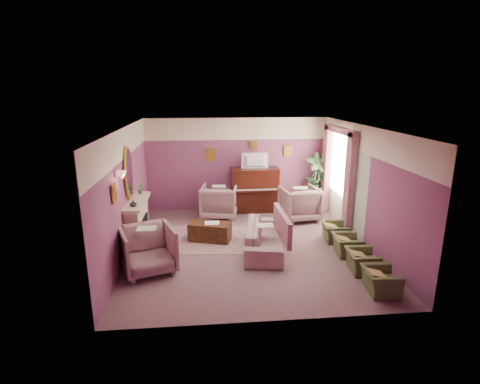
{
  "coord_description": "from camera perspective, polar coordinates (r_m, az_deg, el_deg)",
  "views": [
    {
      "loc": [
        -1.0,
        -8.19,
        3.59
      ],
      "look_at": [
        -0.17,
        0.4,
        1.23
      ],
      "focal_mm": 28.0,
      "sensor_mm": 36.0,
      "label": 1
    }
  ],
  "objects": [
    {
      "name": "stripe_panel",
      "position": [
        10.5,
        15.49,
        0.85
      ],
      "size": [
        0.01,
        3.0,
        2.15
      ],
      "primitive_type": "cube",
      "color": "#B8C3AC",
      "rests_on": "wall_right"
    },
    {
      "name": "piano_keys",
      "position": [
        10.99,
        2.5,
        0.34
      ],
      "size": [
        1.2,
        0.08,
        0.02
      ],
      "primitive_type": "cube",
      "color": "silver",
      "rests_on": "piano"
    },
    {
      "name": "window_blind",
      "position": [
        10.59,
        15.07,
        4.46
      ],
      "size": [
        0.03,
        1.4,
        1.8
      ],
      "primitive_type": "cube",
      "color": "beige",
      "rests_on": "wall_right"
    },
    {
      "name": "sofa_throw",
      "position": [
        8.67,
        6.45,
        -5.0
      ],
      "size": [
        0.11,
        1.6,
        0.59
      ],
      "primitive_type": "cube",
      "color": "#9C5B67",
      "rests_on": "sofa"
    },
    {
      "name": "area_rug",
      "position": [
        9.4,
        -4.29,
        -7.18
      ],
      "size": [
        2.68,
        2.06,
        0.01
      ],
      "primitive_type": "cube",
      "rotation": [
        0.0,
        0.0,
        -0.11
      ],
      "color": "#9B716C",
      "rests_on": "floor"
    },
    {
      "name": "print_back_right",
      "position": [
        11.58,
        7.31,
        6.16
      ],
      "size": [
        0.26,
        0.03,
        0.34
      ],
      "primitive_type": "cube",
      "color": "gold",
      "rests_on": "wall_back"
    },
    {
      "name": "palm_pot",
      "position": [
        11.83,
        11.49,
        -1.85
      ],
      "size": [
        0.34,
        0.34,
        0.34
      ],
      "primitive_type": "cylinder",
      "color": "#B26D3A",
      "rests_on": "floor"
    },
    {
      "name": "floral_armchair_left",
      "position": [
        10.84,
        -3.2,
        -1.2
      ],
      "size": [
        1.0,
        1.0,
        1.04
      ],
      "primitive_type": "imported",
      "color": "gray",
      "rests_on": "floor"
    },
    {
      "name": "hearth",
      "position": [
        9.23,
        -13.88,
        -8.03
      ],
      "size": [
        0.55,
        1.5,
        0.02
      ],
      "primitive_type": "cube",
      "color": "beige",
      "rests_on": "floor"
    },
    {
      "name": "wall_back",
      "position": [
        11.44,
        -0.41,
        4.24
      ],
      "size": [
        5.5,
        0.02,
        2.8
      ],
      "primitive_type": "cube",
      "color": "#693C63",
      "rests_on": "floor"
    },
    {
      "name": "olive_chair_a",
      "position": [
        7.44,
        20.65,
        -12.09
      ],
      "size": [
        0.48,
        0.68,
        0.59
      ],
      "primitive_type": "imported",
      "color": "#4C582E",
      "rests_on": "floor"
    },
    {
      "name": "curtain_right",
      "position": [
        11.49,
        12.99,
        3.38
      ],
      "size": [
        0.16,
        0.34,
        2.6
      ],
      "primitive_type": "cube",
      "color": "#9C5B67",
      "rests_on": "floor"
    },
    {
      "name": "olive_chair_b",
      "position": [
        8.1,
        18.13,
        -9.54
      ],
      "size": [
        0.48,
        0.68,
        0.59
      ],
      "primitive_type": "imported",
      "color": "#4C582E",
      "rests_on": "floor"
    },
    {
      "name": "mirror_frame",
      "position": [
        8.74,
        -16.63,
        2.81
      ],
      "size": [
        0.04,
        0.72,
        1.2
      ],
      "primitive_type": "ellipsoid",
      "color": "gold",
      "rests_on": "wall_left"
    },
    {
      "name": "piano",
      "position": [
        11.36,
        2.25,
        0.26
      ],
      "size": [
        1.4,
        0.6,
        1.3
      ],
      "primitive_type": "cube",
      "color": "#35120A",
      "rests_on": "floor"
    },
    {
      "name": "pelmet",
      "position": [
        10.44,
        14.99,
        9.1
      ],
      "size": [
        0.16,
        2.2,
        0.16
      ],
      "primitive_type": "cube",
      "color": "#9C5B67",
      "rests_on": "wall_right"
    },
    {
      "name": "mirror_glass",
      "position": [
        8.74,
        -16.47,
        2.82
      ],
      "size": [
        0.01,
        0.6,
        1.06
      ],
      "primitive_type": "ellipsoid",
      "color": "silver",
      "rests_on": "wall_left"
    },
    {
      "name": "piano_top",
      "position": [
        11.21,
        2.29,
        3.52
      ],
      "size": [
        1.45,
        0.65,
        0.04
      ],
      "primitive_type": "cube",
      "color": "#35120A",
      "rests_on": "piano"
    },
    {
      "name": "television",
      "position": [
        11.1,
        2.34,
        4.93
      ],
      "size": [
        0.8,
        0.12,
        0.48
      ],
      "primitive_type": "imported",
      "color": "black",
      "rests_on": "piano"
    },
    {
      "name": "print_back_left",
      "position": [
        11.31,
        -4.46,
        5.71
      ],
      "size": [
        0.3,
        0.03,
        0.38
      ],
      "primitive_type": "cube",
      "color": "gold",
      "rests_on": "wall_back"
    },
    {
      "name": "fireplace_surround",
      "position": [
        9.06,
        -15.35,
        -4.9
      ],
      "size": [
        0.3,
        1.4,
        1.1
      ],
      "primitive_type": "cube",
      "color": "beige",
      "rests_on": "floor"
    },
    {
      "name": "side_plant_small",
      "position": [
        11.57,
        11.57,
        1.21
      ],
      "size": [
        0.16,
        0.16,
        0.28
      ],
      "primitive_type": "imported",
      "color": "#3C6A36",
      "rests_on": "side_table"
    },
    {
      "name": "sofa",
      "position": [
        8.66,
        3.81,
        -6.19
      ],
      "size": [
        0.7,
        2.11,
        0.85
      ],
      "primitive_type": "imported",
      "color": "gray",
      "rests_on": "floor"
    },
    {
      "name": "print_left_wall",
      "position": [
        7.43,
        -18.64,
        -0.12
      ],
      "size": [
        0.03,
        0.28,
        0.36
      ],
      "primitive_type": "cube",
      "color": "gold",
      "rests_on": "wall_left"
    },
    {
      "name": "coffee_table",
      "position": [
        9.27,
        -4.58,
        -6.06
      ],
      "size": [
        1.1,
        0.77,
        0.45
      ],
      "primitive_type": "cube",
      "rotation": [
        0.0,
        0.0,
        -0.3
      ],
      "color": "#3B200E",
      "rests_on": "floor"
    },
    {
      "name": "palm_plant",
      "position": [
        11.6,
        11.72,
        2.35
      ],
      "size": [
        0.76,
        0.76,
        1.44
      ],
      "primitive_type": "imported",
      "color": "#3C6A36",
      "rests_on": "palm_pot"
    },
    {
      "name": "olive_chair_d",
      "position": [
        9.5,
        14.25,
        -5.51
      ],
      "size": [
        0.48,
        0.68,
        0.59
      ],
      "primitive_type": "imported",
      "color": "#4C582E",
      "rests_on": "floor"
    },
    {
      "name": "wall_front",
      "position": [
        5.72,
        5.01,
        -7.32
      ],
      "size": [
        5.5,
        0.02,
        2.8
      ],
      "primitive_type": "cube",
      "color": "#693C63",
      "rests_on": "floor"
    },
    {
      "name": "fireplace_inset",
      "position": [
        9.1,
        -14.66,
        -5.78
      ],
      "size": [
        0.18,
        0.72,
        0.68
      ],
      "primitive_type": "cube",
      "color": "black",
      "rests_on": "floor"
    },
    {
      "name": "piano_keyshelf",
      "position": [
        11.01,
        2.5,
        0.14
      ],
      "size": [
        1.3,
        0.12,
        0.06
      ],
      "primitive_type": "cube",
      "color": "#35120A",
      "rests_on": "piano"
    },
    {
      "name": "picture_rail_band",
      "position": [
        11.28,
        -0.42,
        9.6
      ],
      "size": [
        5.5,
        0.01,
        0.65
      ],
      "primitive_type": "cube",
      "color": "beige",
      "rests_on": "wall_back"
    },
    {
      "name": "print_back_mid",
      "position": [
        11.36,
        2.13,
        7.22
      ],
      "size": [
        0.22,
        0.03,
        0.26
      ],
      "primitive_type": "cube",
      "color": "gold",
      "rests_on": "wall_back"
    },
    {
      "name": "ceiling",
      "position": [
        8.29,
        1.45,
        9.79
      ],
      "size": [
        5.5,
        6.0,
        0.01
      ],
      "primitive_type": "cube",
      "color": "white",
      "rests_on": "wall_back"
    },
    {
      "name": "wall_left",
      "position": [
        8.66,
        -17.0,
        -0.07
      ],
      "size": [
        0.02,
        6.0,
        2.8
      ],
      "primitive_type": "cube",
      "color": "#693C63",
      "rests_on": "floor"
    },
    {
      "name": "floral_armchair_right",
      "position": [
        10.77,
        9.08,
        -1.47
      ],
      "size": [
        1.0,
        1.0,
        1.04
      ],
      "primitive_type": "imported",
      "color": "gray",
      "rests_on": "floor"
    },
    {
      "name": "sconce_shade",
      "position": [
        7.69,
        -17.58,
        2.45
      ],
      "size": [
        0.2,
        0.2,
        0.16
      ],
      "primitive_type": "cone",
      "color": "#DB8783",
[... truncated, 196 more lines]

